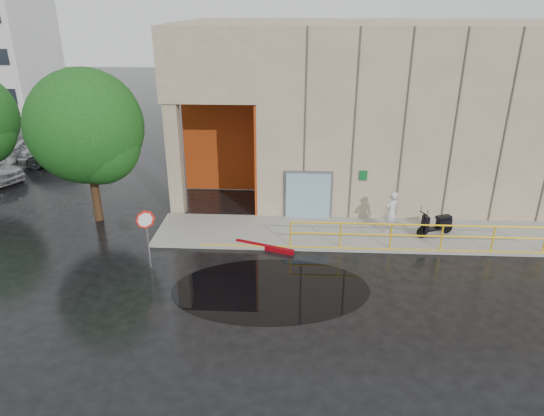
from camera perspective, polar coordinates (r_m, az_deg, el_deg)
The scene contains 11 objects.
ground at distance 16.12m, azimuth 3.75°, elevation -10.11°, with size 120.00×120.00×0.00m, color black.
sidewalk at distance 20.47m, azimuth 14.93°, elevation -3.05°, with size 20.00×3.00×0.15m, color gray.
building at distance 25.51m, azimuth 15.58°, elevation 11.80°, with size 20.00×10.17×8.00m.
guardrail at distance 19.09m, azimuth 16.61°, elevation -3.20°, with size 9.56×0.06×1.03m.
person at distance 20.02m, azimuth 13.84°, elevation -0.52°, with size 0.65×0.42×1.77m, color silver.
scooter at distance 20.37m, azimuth 18.82°, elevation -1.18°, with size 1.68×1.09×1.27m.
stop_sign at distance 17.39m, azimuth -14.59°, elevation -2.04°, with size 0.59×0.39×2.23m.
red_curb at distance 18.79m, azimuth -0.91°, elevation -4.61°, with size 2.40×0.18×0.18m, color #770209.
puddle at distance 16.34m, azimuth -0.15°, elevation -9.53°, with size 6.60×4.06×0.01m, color black.
car_c at distance 31.25m, azimuth -23.44°, elevation 6.08°, with size 2.00×4.92×1.43m, color silver.
tree_near at distance 21.30m, azimuth -20.73°, elevation 8.47°, with size 4.69×4.69×6.52m.
Camera 1 is at (-0.33, -13.52, 8.78)m, focal length 32.00 mm.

